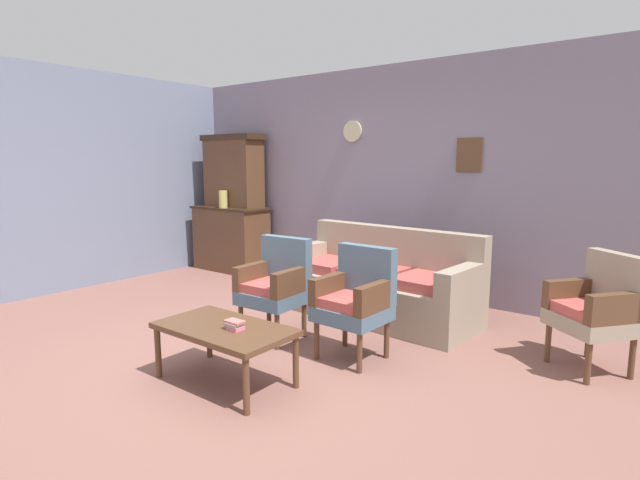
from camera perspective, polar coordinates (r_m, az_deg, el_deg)
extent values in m
plane|color=#84564C|center=(4.25, -9.54, -12.93)|extent=(7.68, 7.68, 0.00)
cube|color=gray|center=(6.05, 8.73, 6.72)|extent=(6.40, 0.06, 2.70)
cube|color=brown|center=(5.63, 16.75, 9.35)|extent=(0.28, 0.02, 0.36)
cylinder|color=beige|center=(6.32, 3.76, 12.33)|extent=(0.26, 0.03, 0.26)
cube|color=slate|center=(6.69, -29.23, 5.90)|extent=(0.06, 5.20, 2.70)
cube|color=brown|center=(7.39, -10.15, 0.06)|extent=(1.10, 0.52, 0.90)
cube|color=#342115|center=(7.34, -10.25, 3.65)|extent=(1.16, 0.55, 0.03)
cube|color=brown|center=(7.36, -9.90, 7.50)|extent=(0.90, 0.36, 0.95)
cube|color=#342115|center=(7.37, -10.01, 11.50)|extent=(0.99, 0.38, 0.08)
cylinder|color=#CABC63|center=(7.16, -11.05, 4.61)|extent=(0.12, 0.12, 0.25)
cube|color=gray|center=(5.14, 6.41, -6.51)|extent=(2.09, 0.94, 0.42)
cube|color=gray|center=(5.30, 8.49, -1.09)|extent=(2.05, 0.31, 0.48)
cube|color=gray|center=(4.60, 16.12, -4.41)|extent=(0.22, 0.81, 0.24)
cube|color=gray|center=(5.64, -1.35, -1.62)|extent=(0.22, 0.81, 0.24)
cube|color=#B74C47|center=(4.73, 12.15, -4.76)|extent=(0.58, 0.60, 0.10)
cube|color=#B74C47|center=(5.04, 6.20, -3.76)|extent=(0.58, 0.60, 0.10)
cube|color=#B74C47|center=(5.40, 1.00, -2.85)|extent=(0.58, 0.60, 0.10)
cube|color=slate|center=(4.49, -5.48, -6.53)|extent=(0.54, 0.50, 0.12)
cube|color=#B74C47|center=(4.45, -5.66, -5.46)|extent=(0.46, 0.43, 0.10)
cube|color=slate|center=(4.57, -3.90, -2.49)|extent=(0.52, 0.12, 0.46)
cube|color=brown|center=(4.31, -3.28, -4.82)|extent=(0.10, 0.48, 0.22)
cube|color=brown|center=(4.59, -7.60, -4.03)|extent=(0.10, 0.48, 0.22)
cylinder|color=brown|center=(4.29, -4.94, -10.36)|extent=(0.04, 0.04, 0.32)
cylinder|color=brown|center=(4.55, -9.05, -9.26)|extent=(0.04, 0.04, 0.32)
cylinder|color=brown|center=(4.57, -1.84, -9.10)|extent=(0.04, 0.04, 0.32)
cylinder|color=brown|center=(4.82, -5.87, -8.17)|extent=(0.04, 0.04, 0.32)
cube|color=slate|center=(4.02, 3.70, -8.36)|extent=(0.54, 0.50, 0.12)
cube|color=#B74C47|center=(3.98, 3.54, -7.19)|extent=(0.46, 0.43, 0.10)
cube|color=slate|center=(4.10, 5.38, -3.83)|extent=(0.52, 0.12, 0.46)
cube|color=brown|center=(3.85, 6.39, -6.53)|extent=(0.10, 0.48, 0.22)
cube|color=brown|center=(4.10, 1.22, -5.52)|extent=(0.10, 0.48, 0.22)
cylinder|color=brown|center=(3.83, 4.55, -12.74)|extent=(0.04, 0.04, 0.32)
cylinder|color=brown|center=(4.07, -0.38, -11.38)|extent=(0.04, 0.04, 0.32)
cylinder|color=brown|center=(4.13, 7.65, -11.17)|extent=(0.04, 0.04, 0.32)
cylinder|color=brown|center=(4.35, 2.89, -10.03)|extent=(0.04, 0.04, 0.32)
cube|color=gray|center=(4.31, 28.62, -8.27)|extent=(0.71, 0.70, 0.12)
cube|color=#B74C47|center=(4.27, 28.51, -7.15)|extent=(0.60, 0.59, 0.10)
cube|color=gray|center=(4.37, 30.85, -4.27)|extent=(0.47, 0.40, 0.46)
cube|color=brown|center=(4.11, 30.86, -6.77)|extent=(0.36, 0.42, 0.22)
cube|color=brown|center=(4.42, 26.87, -5.43)|extent=(0.36, 0.42, 0.22)
cylinder|color=brown|center=(4.11, 28.39, -12.31)|extent=(0.04, 0.04, 0.32)
cylinder|color=brown|center=(4.40, 24.68, -10.63)|extent=(0.04, 0.04, 0.32)
cylinder|color=brown|center=(4.36, 32.17, -11.39)|extent=(0.04, 0.04, 0.32)
cylinder|color=brown|center=(4.64, 28.42, -9.90)|extent=(0.04, 0.04, 0.32)
cube|color=brown|center=(3.65, -10.91, -9.97)|extent=(1.00, 0.56, 0.04)
cylinder|color=brown|center=(4.20, -12.60, -10.52)|extent=(0.04, 0.04, 0.38)
cylinder|color=brown|center=(3.58, -2.79, -13.78)|extent=(0.04, 0.04, 0.38)
cylinder|color=brown|center=(3.93, -18.08, -12.14)|extent=(0.04, 0.04, 0.38)
cylinder|color=brown|center=(3.26, -8.46, -16.24)|extent=(0.04, 0.04, 0.38)
cube|color=pink|center=(3.55, -9.64, -9.91)|extent=(0.10, 0.09, 0.03)
cube|color=#A4929C|center=(3.55, -9.86, -9.52)|extent=(0.12, 0.08, 0.02)
cube|color=#BE6A63|center=(3.55, -9.78, -9.20)|extent=(0.14, 0.09, 0.02)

